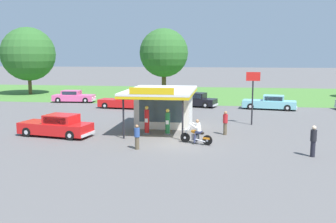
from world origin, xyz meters
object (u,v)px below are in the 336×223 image
object	(u,v)px
parked_car_back_row_far_left	(270,103)
gas_pump_nearside	(147,121)
parked_car_back_row_left	(73,97)
bystander_admiring_sedan	(313,140)
roadside_pole_sign	(253,89)
gas_pump_offside	(168,123)
featured_classic_sedan	(57,126)
parked_car_back_row_far_right	(194,100)
motorcycle_with_rider	(197,134)
parked_car_back_row_right	(125,102)
bystander_chatting_near_pumps	(137,136)
bystander_strolling_foreground	(225,122)

from	to	relation	value
parked_car_back_row_far_left	gas_pump_nearside	bearing A→B (deg)	-126.53
parked_car_back_row_left	bystander_admiring_sedan	size ratio (longest dim) A/B	2.91
gas_pump_nearside	roadside_pole_sign	size ratio (longest dim) A/B	0.47
gas_pump_offside	bystander_admiring_sedan	size ratio (longest dim) A/B	1.05
gas_pump_nearside	featured_classic_sedan	distance (m)	6.27
parked_car_back_row_left	gas_pump_nearside	bearing A→B (deg)	-53.14
gas_pump_nearside	roadside_pole_sign	world-z (taller)	roadside_pole_sign
parked_car_back_row_far_right	roadside_pole_sign	bearing A→B (deg)	-61.49
parked_car_back_row_far_left	motorcycle_with_rider	bearing A→B (deg)	-111.70
parked_car_back_row_right	bystander_chatting_near_pumps	world-z (taller)	parked_car_back_row_right
gas_pump_nearside	roadside_pole_sign	bearing A→B (deg)	31.39
featured_classic_sedan	parked_car_back_row_far_left	xyz separation A→B (m)	(16.25, 15.36, -0.03)
bystander_chatting_near_pumps	parked_car_back_row_right	bearing A→B (deg)	107.47
motorcycle_with_rider	parked_car_back_row_far_left	bearing A→B (deg)	68.30
gas_pump_nearside	bystander_admiring_sedan	distance (m)	11.26
parked_car_back_row_right	parked_car_back_row_far_left	world-z (taller)	parked_car_back_row_right
motorcycle_with_rider	parked_car_back_row_right	size ratio (longest dim) A/B	0.37
parked_car_back_row_left	parked_car_back_row_right	distance (m)	8.54
roadside_pole_sign	bystander_chatting_near_pumps	bearing A→B (deg)	-129.23
parked_car_back_row_left	bystander_strolling_foreground	world-z (taller)	bystander_strolling_foreground
parked_car_back_row_far_left	roadside_pole_sign	distance (m)	9.69
motorcycle_with_rider	bystander_admiring_sedan	world-z (taller)	bystander_admiring_sedan
parked_car_back_row_left	roadside_pole_sign	size ratio (longest dim) A/B	1.21
featured_classic_sedan	gas_pump_offside	bearing A→B (deg)	11.95
parked_car_back_row_far_right	bystander_strolling_foreground	distance (m)	14.70
parked_car_back_row_far_right	roadside_pole_sign	size ratio (longest dim) A/B	1.30
parked_car_back_row_right	roadside_pole_sign	world-z (taller)	roadside_pole_sign
parked_car_back_row_left	parked_car_back_row_far_right	bearing A→B (deg)	-6.51
featured_classic_sedan	parked_car_back_row_left	bearing A→B (deg)	109.21
parked_car_back_row_far_right	bystander_strolling_foreground	bearing A→B (deg)	-76.80
featured_classic_sedan	parked_car_back_row_right	world-z (taller)	parked_car_back_row_right
gas_pump_offside	parked_car_back_row_right	xyz separation A→B (m)	(-6.43, 12.27, -0.14)
motorcycle_with_rider	roadside_pole_sign	xyz separation A→B (m)	(3.95, 7.17, 2.28)
parked_car_back_row_far_left	roadside_pole_sign	world-z (taller)	roadside_pole_sign
bystander_chatting_near_pumps	roadside_pole_sign	xyz separation A→B (m)	(7.38, 9.04, 2.16)
gas_pump_nearside	bystander_strolling_foreground	xyz separation A→B (m)	(5.53, 0.52, -0.03)
parked_car_back_row_far_left	bystander_admiring_sedan	distance (m)	18.32
parked_car_back_row_far_right	parked_car_back_row_left	bearing A→B (deg)	173.49
parked_car_back_row_right	roadside_pole_sign	bearing A→B (deg)	-31.02
bystander_admiring_sedan	parked_car_back_row_far_left	bearing A→B (deg)	90.33
roadside_pole_sign	featured_classic_sedan	bearing A→B (deg)	-155.42
motorcycle_with_rider	parked_car_back_row_right	xyz separation A→B (m)	(-8.66, 14.75, 0.04)
parked_car_back_row_right	bystander_chatting_near_pumps	bearing A→B (deg)	-72.53
roadside_pole_sign	bystander_admiring_sedan	bearing A→B (deg)	-74.18
bystander_admiring_sedan	gas_pump_nearside	bearing A→B (deg)	156.13
parked_car_back_row_right	roadside_pole_sign	xyz separation A→B (m)	(12.61, -7.59, 2.24)
bystander_admiring_sedan	bystander_chatting_near_pumps	bearing A→B (deg)	178.84
parked_car_back_row_right	bystander_strolling_foreground	world-z (taller)	bystander_strolling_foreground
featured_classic_sedan	bystander_strolling_foreground	distance (m)	11.78
parked_car_back_row_far_right	parked_car_back_row_right	distance (m)	7.55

